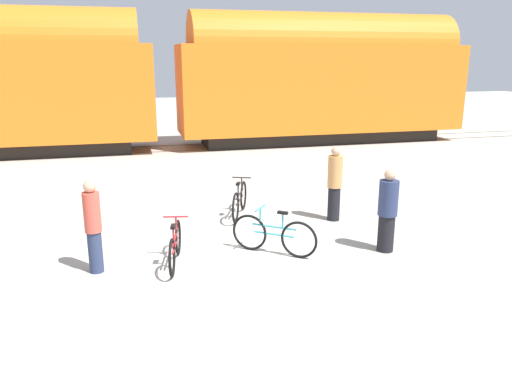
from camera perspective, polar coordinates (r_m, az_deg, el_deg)
ground_plane at (r=9.52m, az=-3.48°, el=-7.83°), size 80.00×80.00×0.00m
freight_train at (r=21.05m, az=-10.30°, el=12.84°), size 26.20×2.84×5.56m
rail_near at (r=20.66m, az=-9.76°, el=4.61°), size 38.20×0.07×0.01m
rail_far at (r=22.07m, az=-10.09°, el=5.26°), size 38.20×0.07×0.01m
bicycle_teal at (r=9.69m, az=2.03°, el=-4.93°), size 1.42×1.13×0.91m
bicycle_black at (r=11.99m, az=-1.88°, el=-0.98°), size 0.74×1.68×0.90m
bicycle_maroon at (r=9.32m, az=-9.22°, el=-6.10°), size 0.48×1.69×0.85m
person_in_navy at (r=10.03m, az=14.80°, el=-2.14°), size 0.38×0.38×1.65m
person_in_tan at (r=11.69m, az=8.98°, el=0.96°), size 0.34×0.34×1.75m
person_in_red at (r=9.18m, az=-18.12°, el=-3.70°), size 0.29×0.29×1.69m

